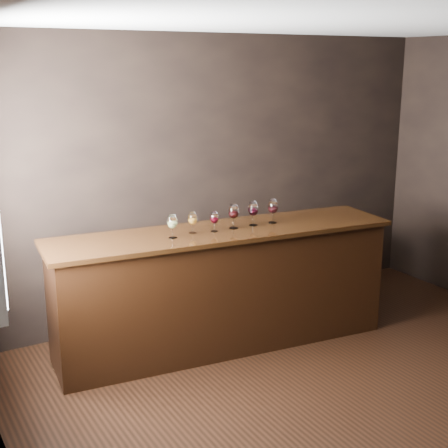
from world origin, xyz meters
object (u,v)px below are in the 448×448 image
bar_counter (222,290)px  glass_white (172,222)px  glass_amber (193,219)px  glass_red_a (214,218)px  glass_red_c (253,209)px  back_bar_shelf (224,273)px  glass_red_d (273,207)px  glass_red_b (234,212)px

bar_counter → glass_white: bearing=-171.8°
glass_white → glass_amber: 0.22m
glass_amber → bar_counter: bearing=-6.5°
bar_counter → glass_amber: glass_amber is taller
glass_amber → glass_red_a: bearing=-12.5°
glass_white → glass_red_c: glass_red_c is taller
bar_counter → glass_red_a: 0.69m
bar_counter → glass_red_c: 0.78m
back_bar_shelf → glass_red_d: size_ratio=11.21×
glass_red_d → glass_red_a: bearing=179.4°
bar_counter → back_bar_shelf: (0.38, 0.63, -0.09)m
glass_red_a → glass_red_d: 0.61m
glass_red_a → glass_red_c: glass_red_c is taller
glass_red_c → glass_amber: bearing=176.8°
glass_red_b → glass_red_d: bearing=-2.1°
glass_red_a → glass_red_c: size_ratio=0.79×
bar_counter → glass_red_a: bearing=-167.3°
back_bar_shelf → glass_white: glass_white is taller
glass_amber → glass_red_d: glass_red_d is taller
glass_white → glass_red_b: (0.61, 0.02, 0.01)m
back_bar_shelf → glass_white: size_ratio=12.23×
glass_red_b → glass_white: bearing=-178.4°
glass_red_b → glass_red_a: bearing=-177.6°
back_bar_shelf → glass_amber: glass_amber is taller
glass_amber → glass_red_b: size_ratio=0.84×
glass_amber → glass_red_a: 0.19m
bar_counter → glass_red_d: size_ratio=13.82×
glass_red_c → glass_red_d: size_ratio=1.00×
glass_red_d → back_bar_shelf: bearing=102.3°
glass_red_a → glass_red_b: (0.20, 0.01, 0.03)m
back_bar_shelf → glass_red_a: 1.11m
glass_white → glass_red_d: (1.01, 0.00, 0.01)m
glass_red_d → glass_red_b: bearing=177.9°
glass_red_a → glass_red_c: 0.41m
back_bar_shelf → glass_red_b: 1.06m
glass_red_c → back_bar_shelf: bearing=84.4°
glass_red_b → glass_red_c: bearing=0.0°
bar_counter → glass_red_b: 0.72m
bar_counter → back_bar_shelf: bearing=64.9°
glass_red_b → glass_red_c: same height
bar_counter → back_bar_shelf: bar_counter is taller
glass_red_a → glass_red_d: (0.61, -0.01, 0.03)m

